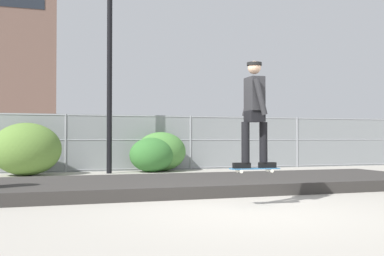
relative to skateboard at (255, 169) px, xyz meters
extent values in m
plane|color=#9E998E|center=(-0.33, -0.51, -0.59)|extent=(120.00, 120.00, 0.00)
cube|color=#33302D|center=(-0.33, 2.69, -0.48)|extent=(11.11, 3.28, 0.23)
cube|color=#2D608C|center=(0.00, 0.00, 0.00)|extent=(0.81, 0.24, 0.02)
cylinder|color=silver|center=(0.26, 0.08, -0.03)|extent=(0.06, 0.03, 0.05)
cylinder|color=silver|center=(0.25, -0.10, -0.03)|extent=(0.06, 0.03, 0.05)
cylinder|color=silver|center=(-0.25, 0.10, -0.03)|extent=(0.06, 0.03, 0.05)
cylinder|color=silver|center=(-0.26, -0.08, -0.03)|extent=(0.06, 0.03, 0.05)
cube|color=#99999E|center=(0.26, -0.01, -0.01)|extent=(0.06, 0.14, 0.01)
cube|color=#99999E|center=(-0.26, 0.01, -0.01)|extent=(0.06, 0.14, 0.01)
cube|color=black|center=(0.22, -0.01, 0.06)|extent=(0.29, 0.12, 0.09)
cube|color=black|center=(-0.22, 0.01, 0.06)|extent=(0.29, 0.12, 0.09)
cylinder|color=black|center=(0.15, -0.01, 0.43)|extent=(0.13, 0.13, 0.65)
cylinder|color=black|center=(-0.15, 0.01, 0.43)|extent=(0.13, 0.13, 0.65)
cube|color=black|center=(0.00, 0.00, 0.84)|extent=(0.26, 0.35, 0.18)
cube|color=#262628|center=(0.00, 0.00, 1.20)|extent=(0.24, 0.39, 0.54)
cylinder|color=#262628|center=(0.01, 0.24, 1.14)|extent=(0.24, 0.10, 0.58)
cylinder|color=#262628|center=(-0.01, -0.24, 1.14)|extent=(0.24, 0.10, 0.58)
sphere|color=tan|center=(0.00, 0.00, 1.63)|extent=(0.21, 0.21, 0.21)
cylinder|color=black|center=(0.00, 0.00, 1.68)|extent=(0.24, 0.24, 0.05)
cylinder|color=gray|center=(-2.41, 8.71, 0.33)|extent=(0.06, 0.06, 1.85)
cylinder|color=gray|center=(1.76, 8.71, 0.33)|extent=(0.06, 0.06, 1.85)
cylinder|color=gray|center=(5.93, 8.71, 0.33)|extent=(0.06, 0.06, 1.85)
cylinder|color=gray|center=(-0.33, 8.71, 1.22)|extent=(20.85, 0.04, 0.04)
cylinder|color=gray|center=(-0.33, 8.71, 0.42)|extent=(20.85, 0.04, 0.04)
cylinder|color=gray|center=(-0.33, 8.71, -0.53)|extent=(20.85, 0.04, 0.04)
cube|color=gray|center=(-0.33, 8.71, 0.33)|extent=(20.85, 0.01, 1.85)
cylinder|color=black|center=(-1.18, 7.73, 2.45)|extent=(0.16, 0.16, 6.08)
cube|color=#474C54|center=(-3.16, 12.23, 0.08)|extent=(4.40, 1.81, 0.70)
cube|color=#23282D|center=(-3.36, 12.23, 0.75)|extent=(2.20, 1.60, 0.64)
cylinder|color=black|center=(-1.80, 13.08, -0.27)|extent=(0.64, 0.24, 0.64)
cylinder|color=black|center=(-1.80, 11.37, -0.27)|extent=(0.64, 0.24, 0.64)
cylinder|color=black|center=(-4.53, 13.09, -0.27)|extent=(0.64, 0.24, 0.64)
cylinder|color=black|center=(-4.53, 11.38, -0.27)|extent=(0.64, 0.24, 0.64)
ellipsoid|color=#567A33|center=(-3.57, 7.65, 0.17)|extent=(1.97, 1.61, 1.52)
ellipsoid|color=#336B2D|center=(0.18, 7.84, -0.04)|extent=(1.42, 1.16, 1.10)
ellipsoid|color=#477F38|center=(0.57, 8.21, 0.05)|extent=(1.65, 1.35, 1.28)
camera|label=1|loc=(-3.35, -6.98, 0.50)|focal=44.87mm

